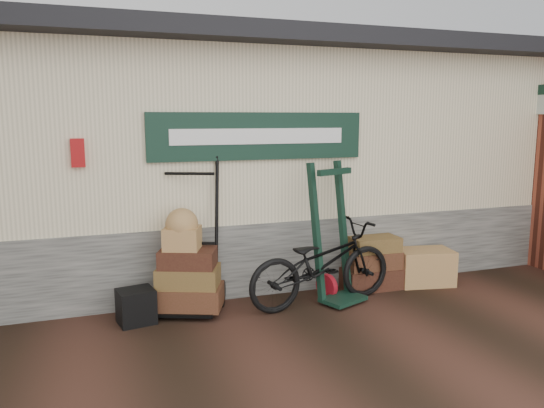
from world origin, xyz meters
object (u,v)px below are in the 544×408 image
(green_barrow, at_px, (333,233))
(wicker_hamper, at_px, (424,267))
(suitcase_stack, at_px, (371,262))
(black_trunk, at_px, (136,306))
(porter_trolley, at_px, (191,232))
(bicycle, at_px, (322,259))

(green_barrow, relative_size, wicker_hamper, 2.34)
(suitcase_stack, relative_size, black_trunk, 2.06)
(porter_trolley, relative_size, black_trunk, 4.80)
(black_trunk, bearing_deg, porter_trolley, 21.93)
(bicycle, bearing_deg, green_barrow, -72.79)
(porter_trolley, height_order, green_barrow, porter_trolley)
(porter_trolley, bearing_deg, green_barrow, 11.75)
(suitcase_stack, height_order, bicycle, bicycle)
(porter_trolley, distance_m, bicycle, 1.53)
(wicker_hamper, bearing_deg, porter_trolley, 177.54)
(porter_trolley, relative_size, wicker_hamper, 2.52)
(suitcase_stack, bearing_deg, black_trunk, -175.41)
(wicker_hamper, distance_m, bicycle, 1.65)
(green_barrow, xyz_separation_m, bicycle, (-0.19, -0.09, -0.28))
(green_barrow, distance_m, wicker_hamper, 1.54)
(porter_trolley, height_order, black_trunk, porter_trolley)
(green_barrow, relative_size, suitcase_stack, 2.16)
(porter_trolley, height_order, suitcase_stack, porter_trolley)
(green_barrow, distance_m, black_trunk, 2.37)
(porter_trolley, xyz_separation_m, suitcase_stack, (2.31, -0.03, -0.55))
(porter_trolley, relative_size, suitcase_stack, 2.33)
(black_trunk, bearing_deg, green_barrow, -0.94)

